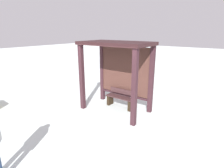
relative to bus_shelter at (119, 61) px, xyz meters
name	(u,v)px	position (x,y,z in m)	size (l,w,h in m)	color
ground_plane	(116,110)	(0.00, -0.20, -1.87)	(60.00, 60.00, 0.00)	white
bus_shelter	(119,61)	(0.00, 0.00, 0.00)	(2.52, 1.49, 2.59)	#391F25
bench_left_inside	(121,99)	(0.00, 0.14, -1.54)	(1.20, 0.36, 0.72)	#43292A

